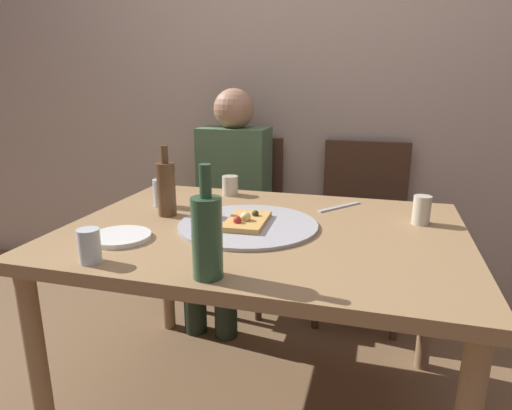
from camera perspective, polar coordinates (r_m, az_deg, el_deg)
ground_plane at (r=1.88m, az=0.86°, el=-24.37°), size 8.00×8.00×0.00m
back_wall at (r=2.53m, az=7.80°, el=17.64°), size 6.00×0.10×2.60m
dining_table at (r=1.54m, az=0.95°, el=-5.63°), size 1.33×0.98×0.73m
pizza_tray at (r=1.52m, az=-1.02°, el=-2.58°), size 0.48×0.48×0.01m
pizza_slice_last at (r=1.51m, az=-1.20°, el=-2.00°), size 0.14×0.23×0.05m
wine_bottle at (r=1.11m, az=-6.28°, el=-3.87°), size 0.08×0.08×0.29m
beer_bottle at (r=1.66m, az=-11.40°, el=2.15°), size 0.07×0.07×0.26m
tumbler_near at (r=1.30m, az=-20.53°, el=-4.92°), size 0.06×0.06×0.10m
tumbler_far at (r=1.80m, az=-12.06°, el=1.55°), size 0.06×0.06×0.11m
wine_glass at (r=1.94m, az=-3.33°, el=2.51°), size 0.07×0.07×0.08m
short_glass at (r=1.64m, az=20.43°, el=-0.60°), size 0.06×0.06×0.10m
plate_stack at (r=1.47m, az=-16.95°, el=-3.92°), size 0.19×0.19×0.02m
table_knife at (r=1.78m, az=10.63°, el=-0.24°), size 0.15×0.18×0.01m
chair_left at (r=2.50m, az=-2.25°, el=-0.47°), size 0.44×0.44×0.90m
chair_right at (r=2.39m, az=13.43°, el=-1.68°), size 0.44×0.44×0.90m
guest_in_sweater at (r=2.33m, az=-3.43°, el=1.56°), size 0.36×0.56×1.17m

